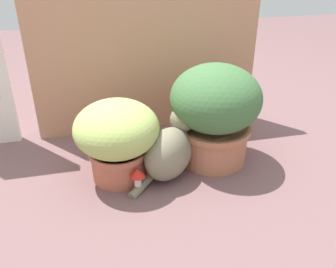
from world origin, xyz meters
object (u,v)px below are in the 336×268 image
cat (171,150)px  leafy_planter (215,111)px  grass_planter (117,136)px  mushroom_ornament_red (138,176)px

cat → leafy_planter: bearing=20.4°
leafy_planter → grass_planter: bearing=-174.1°
grass_planter → cat: size_ratio=0.99×
cat → mushroom_ornament_red: (-0.16, -0.09, -0.05)m
leafy_planter → mushroom_ornament_red: leafy_planter is taller
grass_planter → cat: (0.21, -0.04, -0.07)m
leafy_planter → mushroom_ornament_red: (-0.37, -0.17, -0.17)m
leafy_planter → cat: 0.26m
grass_planter → cat: 0.23m
leafy_planter → cat: size_ratio=1.28×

